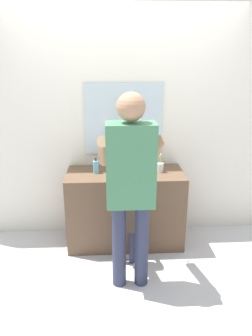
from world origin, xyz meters
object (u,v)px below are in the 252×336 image
Objects in this scene: child_toddler at (127,220)px; adult_parent at (131,177)px; toothbrush_cup at (160,167)px; soap_bottle at (96,167)px.

child_toddler is 0.64m from adult_parent.
toothbrush_cup reaches higher than child_toddler.
toothbrush_cup is at bearing 47.63° from child_toddler.
soap_bottle is 0.80m from adult_parent.
child_toddler is at bearing 91.56° from adult_parent.
toothbrush_cup is 0.12× the size of adult_parent.
toothbrush_cup is 0.26× the size of child_toddler.
adult_parent is (0.32, -0.72, 0.15)m from soap_bottle.
toothbrush_cup is at bearing -0.54° from soap_bottle.
toothbrush_cup is 0.81m from adult_parent.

